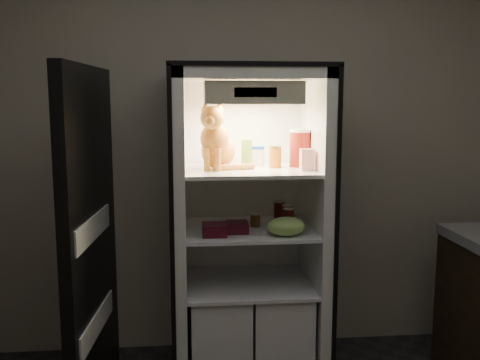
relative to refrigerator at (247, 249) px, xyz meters
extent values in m
plane|color=#B5A997|center=(0.00, 0.42, 0.56)|extent=(3.60, 0.00, 3.60)
cube|color=white|center=(0.00, 0.29, 0.13)|extent=(0.85, 0.06, 1.85)
cube|color=white|center=(-0.40, -0.03, 0.13)|extent=(0.06, 0.70, 1.85)
cube|color=white|center=(0.40, -0.03, 0.13)|extent=(0.06, 0.70, 1.85)
cube|color=white|center=(0.00, -0.03, 1.03)|extent=(0.85, 0.70, 0.06)
cube|color=black|center=(-0.44, -0.03, 0.13)|extent=(0.02, 0.72, 1.87)
cube|color=black|center=(0.44, -0.03, 0.13)|extent=(0.02, 0.72, 1.87)
cube|color=black|center=(0.00, -0.03, 1.07)|extent=(0.90, 0.72, 0.02)
cube|color=white|center=(0.00, -0.06, 0.49)|extent=(0.73, 0.62, 0.02)
cube|color=white|center=(0.00, -0.06, 0.14)|extent=(0.73, 0.62, 0.02)
cube|color=white|center=(-0.18, -0.06, -0.44)|extent=(0.34, 0.58, 0.48)
cube|color=white|center=(0.18, -0.06, -0.44)|extent=(0.34, 0.58, 0.48)
cube|color=white|center=(0.00, -0.06, -0.19)|extent=(0.73, 0.62, 0.02)
cube|color=beige|center=(0.00, -0.27, 0.93)|extent=(0.52, 0.18, 0.12)
cube|color=black|center=(0.00, -0.36, 0.93)|extent=(0.22, 0.01, 0.05)
cube|color=black|center=(-0.85, -0.39, 0.13)|extent=(0.13, 0.87, 1.85)
cube|color=white|center=(-0.85, -0.45, -0.24)|extent=(0.11, 0.64, 0.12)
cube|color=white|center=(-0.85, -0.45, 0.26)|extent=(0.11, 0.64, 0.12)
ellipsoid|color=#C06718|center=(-0.17, -0.01, 0.60)|extent=(0.25, 0.29, 0.21)
ellipsoid|color=#C06718|center=(-0.20, -0.10, 0.68)|extent=(0.19, 0.18, 0.18)
sphere|color=orange|center=(-0.22, -0.16, 0.79)|extent=(0.16, 0.16, 0.13)
sphere|color=orange|center=(-0.23, -0.22, 0.78)|extent=(0.07, 0.07, 0.06)
cone|color=orange|center=(-0.25, -0.15, 0.86)|extent=(0.06, 0.06, 0.06)
cone|color=orange|center=(-0.17, -0.17, 0.86)|extent=(0.06, 0.06, 0.06)
cylinder|color=#C06718|center=(-0.25, -0.16, 0.56)|extent=(0.03, 0.03, 0.13)
cylinder|color=#C06718|center=(-0.18, -0.17, 0.56)|extent=(0.03, 0.03, 0.13)
cylinder|color=#C06718|center=(-0.09, -0.12, 0.52)|extent=(0.24, 0.08, 0.03)
cylinder|color=#268C2C|center=(-0.01, 0.00, 0.57)|extent=(0.06, 0.06, 0.15)
cylinder|color=#268C2C|center=(-0.01, 0.00, 0.66)|extent=(0.06, 0.06, 0.01)
cylinder|color=white|center=(0.07, 0.08, 0.55)|extent=(0.08, 0.08, 0.10)
cylinder|color=blue|center=(0.07, 0.08, 0.61)|extent=(0.08, 0.08, 0.02)
cylinder|color=maroon|center=(0.16, -0.04, 0.56)|extent=(0.07, 0.07, 0.11)
cylinder|color=gold|center=(0.16, -0.04, 0.62)|extent=(0.07, 0.07, 0.01)
cylinder|color=maroon|center=(0.31, 0.00, 0.60)|extent=(0.13, 0.13, 0.20)
cylinder|color=white|center=(0.31, 0.00, 0.71)|extent=(0.13, 0.13, 0.02)
cube|color=white|center=(0.31, -0.18, 0.56)|extent=(0.07, 0.07, 0.12)
cylinder|color=black|center=(0.20, 0.07, 0.21)|extent=(0.07, 0.07, 0.12)
cylinder|color=#B2B2B2|center=(0.20, 0.07, 0.28)|extent=(0.07, 0.07, 0.00)
cylinder|color=black|center=(0.24, 0.00, 0.21)|extent=(0.06, 0.06, 0.11)
cylinder|color=#B2B2B2|center=(0.24, 0.00, 0.26)|extent=(0.06, 0.06, 0.00)
cylinder|color=black|center=(0.23, -0.11, 0.21)|extent=(0.06, 0.06, 0.12)
cylinder|color=#B2B2B2|center=(0.23, -0.11, 0.27)|extent=(0.06, 0.06, 0.00)
cylinder|color=brown|center=(0.04, -0.04, 0.18)|extent=(0.06, 0.06, 0.07)
cylinder|color=#B2B2B2|center=(0.04, -0.04, 0.23)|extent=(0.06, 0.06, 0.01)
ellipsoid|color=#76A84E|center=(0.18, -0.27, 0.20)|extent=(0.21, 0.15, 0.11)
cube|color=#4D0C19|center=(-0.21, -0.23, 0.18)|extent=(0.13, 0.13, 0.07)
cube|color=#4D0C19|center=(-0.08, -0.17, 0.18)|extent=(0.12, 0.12, 0.06)
camera|label=1|loc=(-0.35, -3.10, 0.89)|focal=40.00mm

